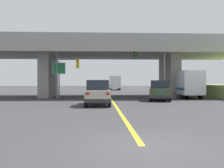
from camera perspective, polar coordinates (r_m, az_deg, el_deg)
name	(u,v)px	position (r m, az deg, el deg)	size (l,w,h in m)	color
ground	(109,97)	(32.39, -0.58, -2.82)	(160.00, 160.00, 0.00)	#353538
overpass_bridge	(109,56)	(32.49, -0.58, 6.30)	(33.30, 10.17, 7.10)	gray
lane_divider_stripe	(117,108)	(18.80, 1.05, -5.25)	(0.20, 22.33, 0.01)	yellow
suv_lead	(98,93)	(20.60, -3.17, -1.93)	(1.97, 4.56, 2.02)	#B7B29E
suv_crossing	(160,90)	(26.04, 10.50, -1.42)	(2.82, 4.64, 2.02)	#2D4C33
box_truck	(186,84)	(30.98, 16.08, -0.01)	(2.33, 6.42, 3.08)	red
sedan_oncoming	(100,87)	(40.33, -2.60, -0.71)	(1.96, 4.27, 2.02)	silver
traffic_signal_nearside	(154,64)	(28.57, 9.34, 4.41)	(3.50, 0.36, 5.89)	slate
traffic_signal_farside	(65,70)	(28.48, -10.44, 3.05)	(2.49, 0.36, 5.06)	#56595E
highway_sign	(59,72)	(29.43, -11.68, 2.71)	(1.45, 0.17, 4.18)	slate
semi_truck_distant	(115,83)	(57.89, 0.60, 0.29)	(2.33, 6.81, 3.12)	silver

